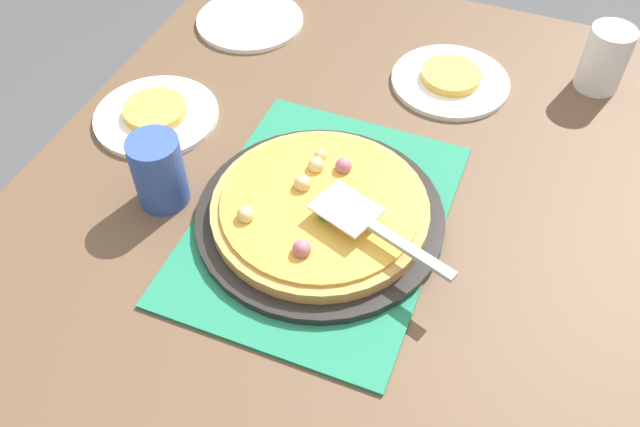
{
  "coord_description": "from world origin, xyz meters",
  "views": [
    {
      "loc": [
        0.63,
        0.25,
        1.54
      ],
      "look_at": [
        0.0,
        0.0,
        0.77
      ],
      "focal_mm": 37.83,
      "sensor_mm": 36.0,
      "label": 1
    }
  ],
  "objects_px": {
    "pizza": "(319,207)",
    "plate_side": "(250,21)",
    "plate_near_left": "(156,116)",
    "cup_far": "(159,171)",
    "plate_far_right": "(450,81)",
    "cup_near": "(605,59)",
    "served_slice_left": "(155,110)",
    "pizza_server": "(372,225)",
    "served_slice_right": "(451,76)",
    "pizza_pan": "(320,217)"
  },
  "relations": [
    {
      "from": "plate_near_left",
      "to": "plate_far_right",
      "type": "relative_size",
      "value": 1.0
    },
    {
      "from": "plate_side",
      "to": "cup_near",
      "type": "bearing_deg",
      "value": 94.2
    },
    {
      "from": "plate_near_left",
      "to": "served_slice_right",
      "type": "xyz_separation_m",
      "value": [
        -0.29,
        0.46,
        0.01
      ]
    },
    {
      "from": "plate_near_left",
      "to": "served_slice_right",
      "type": "bearing_deg",
      "value": 122.03
    },
    {
      "from": "served_slice_right",
      "to": "plate_side",
      "type": "bearing_deg",
      "value": -95.71
    },
    {
      "from": "cup_near",
      "to": "pizza_server",
      "type": "xyz_separation_m",
      "value": [
        0.53,
        -0.26,
        0.01
      ]
    },
    {
      "from": "served_slice_right",
      "to": "cup_far",
      "type": "xyz_separation_m",
      "value": [
        0.45,
        -0.35,
        0.04
      ]
    },
    {
      "from": "pizza_pan",
      "to": "served_slice_right",
      "type": "distance_m",
      "value": 0.42
    },
    {
      "from": "pizza",
      "to": "plate_side",
      "type": "bearing_deg",
      "value": -143.56
    },
    {
      "from": "pizza_pan",
      "to": "cup_far",
      "type": "xyz_separation_m",
      "value": [
        0.04,
        -0.25,
        0.05
      ]
    },
    {
      "from": "pizza_pan",
      "to": "pizza_server",
      "type": "distance_m",
      "value": 0.11
    },
    {
      "from": "pizza_server",
      "to": "cup_far",
      "type": "bearing_deg",
      "value": -88.22
    },
    {
      "from": "pizza",
      "to": "plate_near_left",
      "type": "relative_size",
      "value": 1.5
    },
    {
      "from": "pizza_pan",
      "to": "served_slice_right",
      "type": "bearing_deg",
      "value": 166.06
    },
    {
      "from": "pizza",
      "to": "plate_near_left",
      "type": "height_order",
      "value": "pizza"
    },
    {
      "from": "pizza",
      "to": "plate_side",
      "type": "distance_m",
      "value": 0.56
    },
    {
      "from": "plate_side",
      "to": "pizza_server",
      "type": "distance_m",
      "value": 0.65
    },
    {
      "from": "served_slice_left",
      "to": "cup_near",
      "type": "bearing_deg",
      "value": 118.15
    },
    {
      "from": "pizza",
      "to": "cup_near",
      "type": "height_order",
      "value": "cup_near"
    },
    {
      "from": "served_slice_left",
      "to": "cup_far",
      "type": "relative_size",
      "value": 0.92
    },
    {
      "from": "cup_near",
      "to": "plate_far_right",
      "type": "bearing_deg",
      "value": -69.66
    },
    {
      "from": "plate_far_right",
      "to": "served_slice_left",
      "type": "bearing_deg",
      "value": -57.97
    },
    {
      "from": "pizza_pan",
      "to": "served_slice_left",
      "type": "relative_size",
      "value": 3.45
    },
    {
      "from": "plate_near_left",
      "to": "served_slice_left",
      "type": "xyz_separation_m",
      "value": [
        0.0,
        0.0,
        0.01
      ]
    },
    {
      "from": "pizza_pan",
      "to": "cup_near",
      "type": "distance_m",
      "value": 0.62
    },
    {
      "from": "served_slice_right",
      "to": "cup_far",
      "type": "bearing_deg",
      "value": -37.72
    },
    {
      "from": "plate_far_right",
      "to": "pizza_server",
      "type": "relative_size",
      "value": 0.95
    },
    {
      "from": "pizza_pan",
      "to": "plate_side",
      "type": "relative_size",
      "value": 1.73
    },
    {
      "from": "pizza_pan",
      "to": "served_slice_right",
      "type": "height_order",
      "value": "served_slice_right"
    },
    {
      "from": "pizza_server",
      "to": "plate_side",
      "type": "bearing_deg",
      "value": -138.64
    },
    {
      "from": "plate_far_right",
      "to": "pizza_server",
      "type": "distance_m",
      "value": 0.45
    },
    {
      "from": "plate_side",
      "to": "cup_far",
      "type": "xyz_separation_m",
      "value": [
        0.49,
        0.09,
        0.06
      ]
    },
    {
      "from": "cup_far",
      "to": "pizza_server",
      "type": "xyz_separation_m",
      "value": [
        -0.01,
        0.34,
        0.01
      ]
    },
    {
      "from": "plate_near_left",
      "to": "cup_far",
      "type": "height_order",
      "value": "cup_far"
    },
    {
      "from": "served_slice_left",
      "to": "cup_near",
      "type": "relative_size",
      "value": 0.92
    },
    {
      "from": "served_slice_right",
      "to": "pizza_server",
      "type": "bearing_deg",
      "value": -1.18
    },
    {
      "from": "pizza_server",
      "to": "plate_far_right",
      "type": "bearing_deg",
      "value": 178.82
    },
    {
      "from": "plate_side",
      "to": "served_slice_right",
      "type": "height_order",
      "value": "served_slice_right"
    },
    {
      "from": "pizza",
      "to": "pizza_server",
      "type": "xyz_separation_m",
      "value": [
        0.03,
        0.09,
        0.04
      ]
    },
    {
      "from": "cup_far",
      "to": "plate_far_right",
      "type": "bearing_deg",
      "value": 142.28
    },
    {
      "from": "plate_far_right",
      "to": "pizza",
      "type": "bearing_deg",
      "value": -14.07
    },
    {
      "from": "cup_near",
      "to": "pizza_server",
      "type": "relative_size",
      "value": 0.52
    },
    {
      "from": "pizza_pan",
      "to": "pizza_server",
      "type": "height_order",
      "value": "pizza_server"
    },
    {
      "from": "pizza_pan",
      "to": "plate_near_left",
      "type": "distance_m",
      "value": 0.38
    },
    {
      "from": "pizza",
      "to": "served_slice_left",
      "type": "xyz_separation_m",
      "value": [
        -0.12,
        -0.36,
        -0.02
      ]
    },
    {
      "from": "pizza",
      "to": "cup_far",
      "type": "distance_m",
      "value": 0.25
    },
    {
      "from": "cup_near",
      "to": "cup_far",
      "type": "relative_size",
      "value": 1.0
    },
    {
      "from": "pizza_pan",
      "to": "cup_near",
      "type": "xyz_separation_m",
      "value": [
        -0.5,
        0.35,
        0.05
      ]
    },
    {
      "from": "plate_far_right",
      "to": "served_slice_left",
      "type": "height_order",
      "value": "served_slice_left"
    },
    {
      "from": "cup_far",
      "to": "pizza",
      "type": "bearing_deg",
      "value": 100.02
    }
  ]
}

